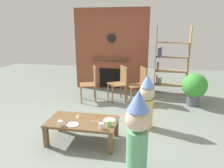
{
  "coord_description": "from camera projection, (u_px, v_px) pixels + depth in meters",
  "views": [
    {
      "loc": [
        0.88,
        -3.5,
        1.88
      ],
      "look_at": [
        0.15,
        0.4,
        0.76
      ],
      "focal_mm": 32.95,
      "sensor_mm": 36.0,
      "label": 1
    }
  ],
  "objects": [
    {
      "name": "ground_plane",
      "position": [
        101.0,
        127.0,
        3.98
      ],
      "size": [
        12.0,
        12.0,
        0.0
      ],
      "primitive_type": "plane",
      "color": "gray"
    },
    {
      "name": "child_with_cone_hat",
      "position": [
        137.0,
        131.0,
        2.58
      ],
      "size": [
        0.32,
        0.32,
        1.15
      ],
      "rotation": [
        0.0,
        0.0,
        2.56
      ],
      "color": "#66B27F",
      "rests_on": "ground_plane"
    },
    {
      "name": "dining_chair_right",
      "position": [
        140.0,
        83.0,
        5.19
      ],
      "size": [
        0.53,
        0.53,
        0.9
      ],
      "rotation": [
        0.0,
        0.0,
        3.55
      ],
      "color": "olive",
      "rests_on": "ground_plane"
    },
    {
      "name": "birthday_cake_slice",
      "position": [
        79.0,
        115.0,
        3.51
      ],
      "size": [
        0.1,
        0.1,
        0.07
      ],
      "primitive_type": "cone",
      "color": "#EAC68C",
      "rests_on": "coffee_table"
    },
    {
      "name": "table_fork",
      "position": [
        95.0,
        121.0,
        3.36
      ],
      "size": [
        0.15,
        0.03,
        0.01
      ],
      "primitive_type": "cube",
      "rotation": [
        0.0,
        0.0,
        0.11
      ],
      "color": "silver",
      "rests_on": "coffee_table"
    },
    {
      "name": "paper_cup_near_right",
      "position": [
        109.0,
        123.0,
        3.19
      ],
      "size": [
        0.08,
        0.08,
        0.1
      ],
      "primitive_type": "cylinder",
      "color": "#8CD18C",
      "rests_on": "coffee_table"
    },
    {
      "name": "dining_chair_middle",
      "position": [
        120.0,
        81.0,
        5.31
      ],
      "size": [
        0.54,
        0.54,
        0.9
      ],
      "rotation": [
        0.0,
        0.0,
        3.65
      ],
      "color": "olive",
      "rests_on": "ground_plane"
    },
    {
      "name": "bookshelf",
      "position": [
        169.0,
        63.0,
        5.76
      ],
      "size": [
        0.9,
        0.28,
        1.9
      ],
      "color": "#9E7A51",
      "rests_on": "ground_plane"
    },
    {
      "name": "brick_fireplace_feature",
      "position": [
        111.0,
        50.0,
        6.16
      ],
      "size": [
        2.2,
        0.28,
        2.4
      ],
      "color": "brown",
      "rests_on": "ground_plane"
    },
    {
      "name": "coffee_table",
      "position": [
        82.0,
        124.0,
        3.41
      ],
      "size": [
        1.15,
        0.62,
        0.38
      ],
      "color": "brown",
      "rests_on": "ground_plane"
    },
    {
      "name": "potted_plant_tall",
      "position": [
        194.0,
        87.0,
        4.96
      ],
      "size": [
        0.59,
        0.59,
        0.8
      ],
      "color": "#4C5660",
      "rests_on": "ground_plane"
    },
    {
      "name": "child_in_pink",
      "position": [
        147.0,
        101.0,
        3.81
      ],
      "size": [
        0.29,
        0.29,
        1.05
      ],
      "rotation": [
        0.0,
        0.0,
        -2.55
      ],
      "color": "#E0CC66",
      "rests_on": "ground_plane"
    },
    {
      "name": "paper_plate_front",
      "position": [
        109.0,
        120.0,
        3.39
      ],
      "size": [
        0.2,
        0.2,
        0.01
      ],
      "primitive_type": "cylinder",
      "color": "white",
      "rests_on": "coffee_table"
    },
    {
      "name": "paper_plate_rear",
      "position": [
        73.0,
        125.0,
        3.24
      ],
      "size": [
        0.18,
        0.18,
        0.01
      ],
      "primitive_type": "cylinder",
      "color": "white",
      "rests_on": "coffee_table"
    },
    {
      "name": "paper_cup_near_left",
      "position": [
        60.0,
        123.0,
        3.2
      ],
      "size": [
        0.08,
        0.08,
        0.09
      ],
      "primitive_type": "cylinder",
      "color": "silver",
      "rests_on": "coffee_table"
    },
    {
      "name": "dining_chair_left",
      "position": [
        91.0,
        82.0,
        5.28
      ],
      "size": [
        0.51,
        0.51,
        0.9
      ],
      "rotation": [
        0.0,
        0.0,
        3.49
      ],
      "color": "olive",
      "rests_on": "ground_plane"
    },
    {
      "name": "paper_cup_center",
      "position": [
        101.0,
        126.0,
        3.1
      ],
      "size": [
        0.08,
        0.08,
        0.1
      ],
      "primitive_type": "cylinder",
      "color": "silver",
      "rests_on": "coffee_table"
    }
  ]
}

